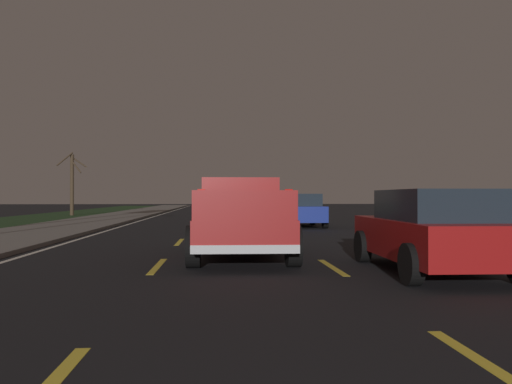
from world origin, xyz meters
The scene contains 7 objects.
ground centered at (27.00, 0.00, 0.00)m, with size 144.00×144.00×0.00m, color black.
sidewalk_shoulder centered at (27.00, 7.45, 0.06)m, with size 108.00×4.00×0.12m, color slate.
lane_markings centered at (30.07, 3.09, 0.00)m, with size 108.00×7.04×0.01m.
pickup_truck centered at (11.81, 0.00, 0.91)m, with size 5.44×2.31×1.87m.
sedan_blue centered at (23.60, -3.25, 0.78)m, with size 4.42×2.06×1.54m.
sedan_red centered at (8.78, -3.46, 0.78)m, with size 4.43×2.07×1.54m.
bare_tree_far centered at (39.30, 11.63, 2.48)m, with size 1.66×1.81×4.78m.
Camera 1 is at (-0.67, 0.48, 1.41)m, focal length 36.51 mm.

